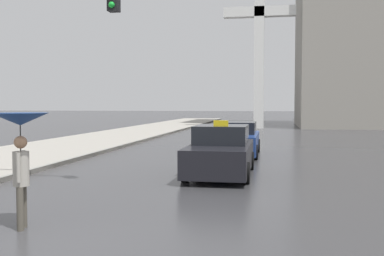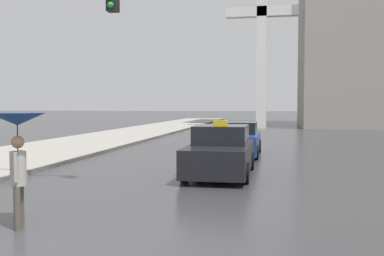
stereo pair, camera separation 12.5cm
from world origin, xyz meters
name	(u,v)px [view 1 (the left image)]	position (x,y,z in m)	size (l,w,h in m)	color
ground_plane	(54,255)	(0.00, 0.00, 0.00)	(300.00, 300.00, 0.00)	#38383A
taxi	(221,152)	(1.54, 7.80, 0.70)	(1.91, 4.41, 1.69)	black
sedan_red	(237,140)	(1.60, 13.36, 0.67)	(1.91, 4.62, 1.43)	navy
pedestrian_with_umbrella	(20,137)	(-1.21, 1.17, 1.62)	(0.97, 0.97, 2.03)	#4C473D
traffic_light	(36,37)	(-3.17, 5.26, 3.98)	(3.99, 0.38, 5.68)	black
monument_cross	(259,37)	(1.87, 35.97, 8.40)	(6.51, 0.90, 14.80)	white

